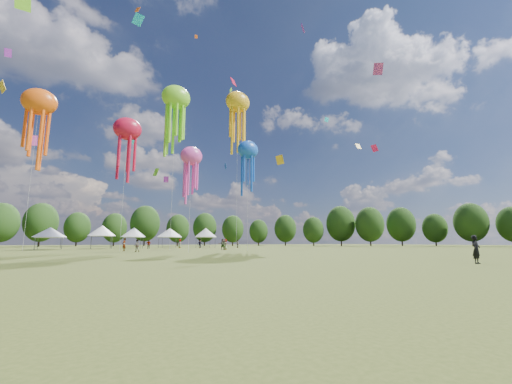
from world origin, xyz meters
name	(u,v)px	position (x,y,z in m)	size (l,w,h in m)	color
ground	(364,267)	(0.00, 0.00, 0.00)	(300.00, 300.00, 0.00)	#384416
observer_main	(476,249)	(7.32, -1.45, 0.80)	(0.58, 0.38, 1.60)	black
spectator_near	(137,246)	(-6.59, 30.59, 0.77)	(0.75, 0.59, 1.55)	gray
spectators_far	(201,244)	(6.97, 46.44, 0.88)	(25.16, 21.45, 1.86)	gray
festival_tents	(138,232)	(-3.17, 55.04, 3.17)	(33.03, 12.50, 4.37)	#47474C
show_kites	(171,122)	(-1.17, 39.40, 20.97)	(37.62, 21.27, 31.69)	red
small_kites	(164,85)	(-1.80, 43.29, 29.23)	(74.53, 66.77, 45.24)	red
treeline	(131,218)	(-3.87, 62.51, 6.54)	(201.57, 95.24, 13.43)	#38281C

